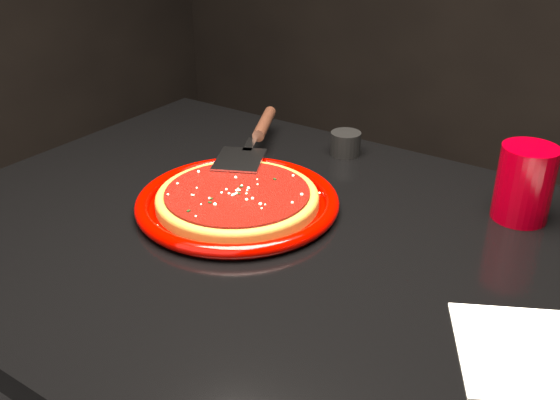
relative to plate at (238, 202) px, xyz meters
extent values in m
cylinder|color=#730200|center=(0.00, 0.00, 0.00)|extent=(0.41, 0.41, 0.02)
cylinder|color=brown|center=(0.00, 0.00, 0.00)|extent=(0.33, 0.33, 0.01)
torus|color=brown|center=(0.00, 0.00, 0.01)|extent=(0.33, 0.33, 0.02)
cylinder|color=#620C07|center=(0.00, 0.00, 0.01)|extent=(0.29, 0.29, 0.01)
cylinder|color=#86000B|center=(0.37, 0.22, 0.05)|extent=(0.10, 0.10, 0.12)
cube|color=silver|center=(0.47, -0.09, -0.01)|extent=(0.21, 0.21, 0.00)
cylinder|color=black|center=(0.03, 0.29, 0.01)|extent=(0.07, 0.07, 0.04)
camera|label=1|loc=(0.54, -0.68, 0.45)|focal=40.00mm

